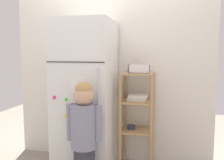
% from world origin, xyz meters
% --- Properties ---
extents(kitchen_wall_back, '(2.46, 0.03, 2.20)m').
position_xyz_m(kitchen_wall_back, '(0.00, 0.37, 1.10)').
color(kitchen_wall_back, silver).
rests_on(kitchen_wall_back, ground).
extents(refrigerator, '(0.62, 0.67, 1.70)m').
position_xyz_m(refrigerator, '(-0.21, 0.02, 0.85)').
color(refrigerator, white).
rests_on(refrigerator, ground).
extents(child_standing, '(0.35, 0.26, 1.08)m').
position_xyz_m(child_standing, '(-0.08, -0.43, 0.65)').
color(child_standing, '#3A3946').
rests_on(child_standing, ground).
extents(pantry_shelf_unit, '(0.38, 0.34, 1.12)m').
position_xyz_m(pantry_shelf_unit, '(0.35, 0.17, 0.70)').
color(pantry_shelf_unit, tan).
rests_on(pantry_shelf_unit, ground).
extents(fruit_bin, '(0.23, 0.15, 0.09)m').
position_xyz_m(fruit_bin, '(0.38, 0.17, 1.16)').
color(fruit_bin, white).
rests_on(fruit_bin, pantry_shelf_unit).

